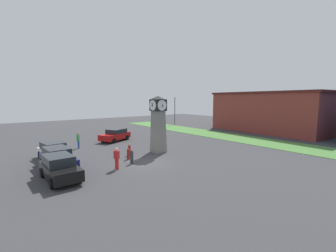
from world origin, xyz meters
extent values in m
plane|color=#38383A|center=(0.00, 0.00, 0.00)|extent=(89.82, 89.82, 0.00)
cube|color=gray|center=(-2.42, 3.18, 0.41)|extent=(1.22, 1.22, 0.83)
cube|color=gray|center=(-2.42, 3.18, 1.24)|extent=(1.17, 1.17, 0.83)
cube|color=gray|center=(-2.42, 3.18, 2.07)|extent=(1.13, 1.13, 0.83)
cube|color=gray|center=(-2.42, 3.18, 2.90)|extent=(1.08, 1.08, 0.83)
cube|color=gray|center=(-2.42, 3.18, 3.73)|extent=(1.04, 1.04, 0.83)
cube|color=black|center=(-2.42, 3.18, 4.72)|extent=(1.25, 1.25, 1.13)
cylinder|color=white|center=(-2.42, 3.83, 4.72)|extent=(1.03, 0.04, 1.03)
cube|color=black|center=(-2.42, 3.86, 4.72)|extent=(0.06, 0.21, 0.17)
cube|color=black|center=(-2.42, 3.86, 4.72)|extent=(0.04, 0.27, 0.32)
cylinder|color=white|center=(-2.42, 2.54, 4.72)|extent=(1.03, 0.04, 1.03)
cube|color=black|center=(-2.42, 2.50, 4.72)|extent=(0.06, 0.20, 0.18)
cube|color=black|center=(-2.42, 2.50, 4.72)|extent=(0.04, 0.15, 0.38)
cylinder|color=white|center=(-1.77, 3.18, 4.72)|extent=(0.04, 1.03, 1.03)
cube|color=black|center=(-1.74, 3.18, 4.72)|extent=(0.23, 0.06, 0.09)
cube|color=black|center=(-1.74, 3.18, 4.72)|extent=(0.20, 0.04, 0.37)
cylinder|color=white|center=(-3.07, 3.18, 4.72)|extent=(0.04, 1.03, 1.03)
cube|color=black|center=(-3.10, 3.18, 4.72)|extent=(0.05, 0.06, 0.23)
cube|color=black|center=(-3.10, 3.18, 4.72)|extent=(0.39, 0.04, 0.09)
pyramid|color=black|center=(-2.42, 3.18, 5.45)|extent=(1.32, 1.32, 0.34)
cylinder|color=#333338|center=(-0.46, -0.94, 0.49)|extent=(0.26, 0.26, 0.99)
sphere|color=#333338|center=(-0.46, -0.94, 1.03)|extent=(0.24, 0.24, 0.24)
cylinder|color=maroon|center=(-1.87, -0.49, 0.41)|extent=(0.26, 0.26, 0.81)
sphere|color=maroon|center=(-1.87, -0.49, 0.85)|extent=(0.23, 0.23, 0.23)
cylinder|color=maroon|center=(-2.98, 0.21, 0.44)|extent=(0.25, 0.25, 0.88)
sphere|color=maroon|center=(-2.98, 0.21, 0.92)|extent=(0.22, 0.22, 0.22)
cube|color=silver|center=(-6.00, -5.61, 0.58)|extent=(4.01, 2.22, 0.61)
cube|color=#1E2328|center=(-6.28, -5.65, 1.17)|extent=(2.29, 1.86, 0.58)
cylinder|color=black|center=(-4.94, -4.64, 0.32)|extent=(0.66, 0.30, 0.64)
cylinder|color=black|center=(-4.72, -6.28, 0.32)|extent=(0.66, 0.30, 0.64)
cylinder|color=black|center=(-7.28, -4.94, 0.32)|extent=(0.66, 0.30, 0.64)
cylinder|color=black|center=(-7.06, -6.58, 0.32)|extent=(0.66, 0.30, 0.64)
cube|color=navy|center=(-2.84, -5.98, 0.62)|extent=(4.47, 1.93, 0.70)
cube|color=#1E2328|center=(-3.16, -6.00, 1.27)|extent=(2.49, 1.69, 0.61)
cylinder|color=black|center=(-1.52, -5.10, 0.32)|extent=(0.65, 0.25, 0.64)
cylinder|color=black|center=(-1.43, -6.72, 0.32)|extent=(0.65, 0.25, 0.64)
cylinder|color=black|center=(-4.24, -5.25, 0.32)|extent=(0.65, 0.25, 0.64)
cylinder|color=black|center=(-4.15, -6.86, 0.32)|extent=(0.65, 0.25, 0.64)
cube|color=black|center=(-0.10, -6.47, 0.63)|extent=(4.24, 1.86, 0.73)
cube|color=#1E2328|center=(-0.41, -6.48, 1.30)|extent=(2.35, 1.66, 0.60)
cylinder|color=black|center=(1.17, -5.61, 0.32)|extent=(0.65, 0.24, 0.64)
cylinder|color=black|center=(1.23, -7.25, 0.32)|extent=(0.65, 0.24, 0.64)
cylinder|color=black|center=(-1.42, -5.69, 0.32)|extent=(0.65, 0.24, 0.64)
cylinder|color=black|center=(-1.37, -7.34, 0.32)|extent=(0.65, 0.24, 0.64)
cube|color=#A51111|center=(-10.68, 2.37, 0.63)|extent=(3.41, 4.52, 0.72)
cube|color=#1E2328|center=(-10.81, 2.65, 1.26)|extent=(2.49, 2.77, 0.54)
cylinder|color=black|center=(-9.35, 1.57, 0.32)|extent=(0.47, 0.67, 0.64)
cylinder|color=black|center=(-10.93, 0.83, 0.32)|extent=(0.47, 0.67, 0.64)
cylinder|color=black|center=(-10.42, 3.90, 0.32)|extent=(0.47, 0.67, 0.64)
cylinder|color=black|center=(-12.01, 3.16, 0.32)|extent=(0.47, 0.67, 0.64)
cylinder|color=red|center=(0.07, -2.60, 0.41)|extent=(0.14, 0.14, 0.82)
cylinder|color=red|center=(0.26, -2.53, 0.41)|extent=(0.14, 0.14, 0.82)
cube|color=red|center=(0.16, -2.57, 1.13)|extent=(0.46, 0.36, 0.62)
sphere|color=beige|center=(0.16, -2.57, 1.55)|extent=(0.22, 0.22, 0.22)
cylinder|color=#264CA5|center=(-9.02, -2.66, 0.42)|extent=(0.14, 0.14, 0.85)
cylinder|color=#264CA5|center=(-9.19, -2.55, 0.42)|extent=(0.14, 0.14, 0.85)
cube|color=#338C4C|center=(-9.10, -2.61, 1.16)|extent=(0.47, 0.42, 0.63)
sphere|color=#8C664C|center=(-9.10, -2.61, 1.59)|extent=(0.23, 0.23, 0.23)
cylinder|color=#333338|center=(-20.54, 20.56, 2.72)|extent=(0.14, 0.14, 5.44)
cube|color=silver|center=(-20.54, 20.56, 5.56)|extent=(0.50, 0.24, 0.24)
cube|color=maroon|center=(-2.94, 27.14, 3.08)|extent=(18.17, 11.29, 6.17)
cube|color=#4F1E1B|center=(-2.94, 27.14, 6.32)|extent=(18.72, 11.62, 0.30)
cube|color=#477A38|center=(-1.67, 16.47, 0.02)|extent=(53.89, 5.52, 0.04)
camera|label=1|loc=(15.54, -9.77, 5.30)|focal=24.00mm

